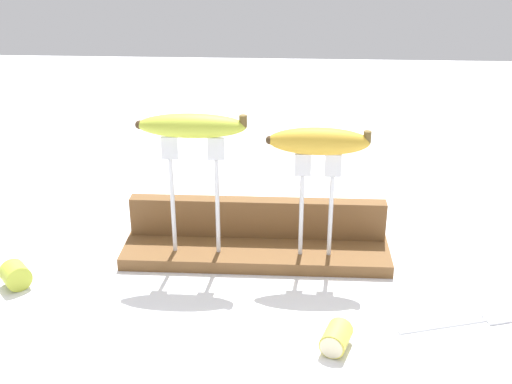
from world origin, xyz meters
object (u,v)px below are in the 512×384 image
banana_raised_right (319,141)px  fork_fallen_near (470,321)px  banana_raised_left (192,126)px  banana_chunk_far (336,338)px  fork_stand_left (194,185)px  fork_stand_right (317,196)px  banana_chunk_near (15,275)px

banana_raised_right → fork_fallen_near: banana_raised_right is taller
banana_raised_left → banana_chunk_far: bearing=-45.7°
banana_raised_left → banana_raised_right: size_ratio=1.07×
banana_raised_left → banana_raised_right: banana_raised_left is taller
fork_stand_left → banana_raised_left: 0.10m
fork_stand_right → banana_raised_left: banana_raised_left is taller
banana_raised_right → fork_fallen_near: size_ratio=0.96×
fork_stand_right → banana_raised_right: banana_raised_right is taller
fork_fallen_near → banana_chunk_far: size_ratio=2.97×
banana_raised_left → banana_chunk_far: size_ratio=3.05×
banana_raised_right → banana_chunk_near: size_ratio=2.92×
banana_raised_right → fork_stand_left: bearing=-180.0°
banana_chunk_near → banana_raised_right: bearing=11.0°
fork_stand_right → fork_fallen_near: fork_stand_right is taller
fork_stand_left → banana_chunk_far: bearing=-45.7°
fork_stand_right → banana_chunk_far: bearing=-84.0°
fork_stand_left → banana_raised_right: banana_raised_right is taller
fork_stand_right → banana_raised_left: bearing=180.0°
banana_raised_left → banana_chunk_far: 0.38m
fork_stand_left → banana_raised_left: size_ratio=1.15×
fork_stand_right → banana_chunk_near: bearing=-169.0°
fork_stand_right → fork_fallen_near: bearing=-35.0°
banana_raised_right → fork_fallen_near: bearing=-35.0°
fork_stand_right → banana_chunk_near: size_ratio=3.17×
fork_stand_right → banana_chunk_far: 0.25m
banana_raised_right → banana_chunk_near: (-0.46, -0.09, -0.20)m
banana_chunk_near → banana_chunk_far: bearing=-15.1°
banana_raised_left → banana_chunk_far: banana_raised_left is taller
banana_chunk_far → fork_stand_right: bearing=96.0°
banana_chunk_far → banana_raised_left: bearing=134.3°
banana_raised_left → banana_chunk_near: size_ratio=3.13×
fork_fallen_near → banana_chunk_near: bearing=174.8°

